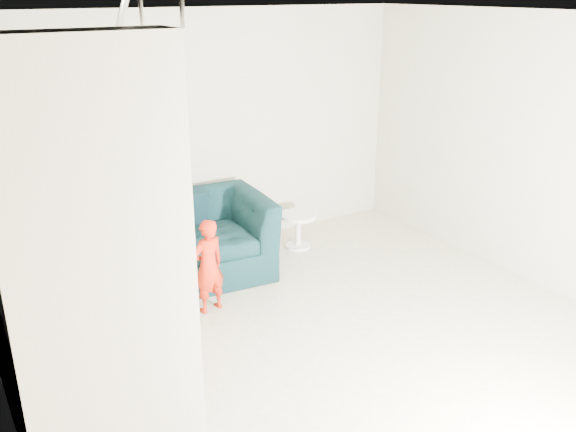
% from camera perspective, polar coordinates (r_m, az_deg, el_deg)
% --- Properties ---
extents(floor, '(5.50, 5.50, 0.00)m').
position_cam_1_polar(floor, '(5.21, 5.67, -13.11)').
color(floor, tan).
rests_on(floor, ground).
extents(ceiling, '(5.50, 5.50, 0.00)m').
position_cam_1_polar(ceiling, '(4.35, 6.97, 18.02)').
color(ceiling, silver).
rests_on(ceiling, back_wall).
extents(back_wall, '(5.00, 0.00, 5.00)m').
position_cam_1_polar(back_wall, '(6.89, -7.91, 7.54)').
color(back_wall, '#A59F86').
rests_on(back_wall, floor).
extents(right_wall, '(0.00, 5.50, 5.50)m').
position_cam_1_polar(right_wall, '(6.40, 24.37, 4.86)').
color(right_wall, '#A59F86').
rests_on(right_wall, floor).
extents(armchair, '(1.39, 1.24, 0.83)m').
position_cam_1_polar(armchair, '(6.50, -7.68, -1.91)').
color(armchair, black).
rests_on(armchair, floor).
extents(toddler, '(0.37, 0.28, 0.92)m').
position_cam_1_polar(toddler, '(5.72, -7.47, -4.67)').
color(toddler, '#93040F').
rests_on(toddler, floor).
extents(side_table, '(0.42, 0.42, 0.42)m').
position_cam_1_polar(side_table, '(7.12, 0.95, -0.85)').
color(side_table, silver).
rests_on(side_table, floor).
extents(staircase, '(1.02, 3.03, 3.62)m').
position_cam_1_polar(staircase, '(4.46, -19.61, -6.43)').
color(staircase, '#ADA089').
rests_on(staircase, floor).
extents(cushion, '(0.42, 0.20, 0.42)m').
position_cam_1_polar(cushion, '(6.61, -9.34, 0.60)').
color(cushion, black).
rests_on(cushion, armchair).
extents(throw, '(0.05, 0.55, 0.61)m').
position_cam_1_polar(throw, '(6.29, -12.14, -1.97)').
color(throw, black).
rests_on(throw, armchair).
extents(phone, '(0.03, 0.05, 0.10)m').
position_cam_1_polar(phone, '(5.62, -6.92, -1.37)').
color(phone, black).
rests_on(phone, toddler).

